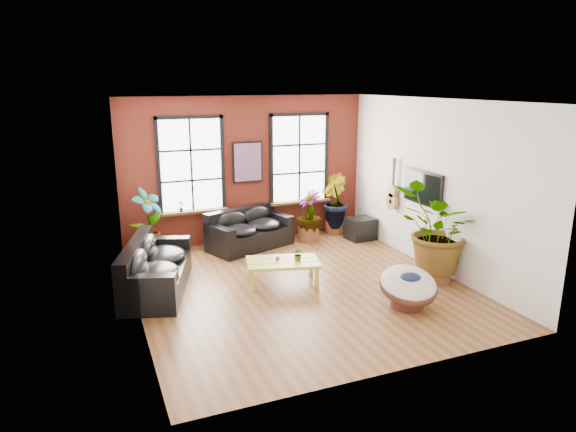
# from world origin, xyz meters

# --- Properties ---
(room) EXTENTS (6.04, 6.54, 3.54)m
(room) POSITION_xyz_m (0.00, 0.15, 1.75)
(room) COLOR brown
(room) RESTS_ON ground
(sofa_back) EXTENTS (2.19, 1.59, 0.91)m
(sofa_back) POSITION_xyz_m (-0.17, 2.67, 0.41)
(sofa_back) COLOR black
(sofa_back) RESTS_ON ground
(sofa_left) EXTENTS (1.68, 2.58, 0.94)m
(sofa_left) POSITION_xyz_m (-2.62, 0.84, 0.43)
(sofa_left) COLOR black
(sofa_left) RESTS_ON ground
(coffee_table) EXTENTS (1.55, 1.12, 0.54)m
(coffee_table) POSITION_xyz_m (-0.23, 0.30, 0.40)
(coffee_table) COLOR #B6BC43
(coffee_table) RESTS_ON ground
(papasan_chair) EXTENTS (1.18, 1.19, 0.75)m
(papasan_chair) POSITION_xyz_m (1.37, -1.57, 0.39)
(papasan_chair) COLOR #4F281C
(papasan_chair) RESTS_ON ground
(poster) EXTENTS (0.74, 0.06, 0.98)m
(poster) POSITION_xyz_m (0.00, 3.18, 1.95)
(poster) COLOR black
(poster) RESTS_ON room
(tv_wall_unit) EXTENTS (0.13, 1.86, 1.20)m
(tv_wall_unit) POSITION_xyz_m (2.93, 0.60, 1.54)
(tv_wall_unit) COLOR black
(tv_wall_unit) RESTS_ON room
(media_box) EXTENTS (0.70, 0.60, 0.55)m
(media_box) POSITION_xyz_m (2.60, 2.22, 0.27)
(media_box) COLOR black
(media_box) RESTS_ON ground
(pot_back_left) EXTENTS (0.68, 0.68, 0.40)m
(pot_back_left) POSITION_xyz_m (-2.46, 2.80, 0.20)
(pot_back_left) COLOR brown
(pot_back_left) RESTS_ON ground
(pot_back_right) EXTENTS (0.61, 0.61, 0.37)m
(pot_back_right) POSITION_xyz_m (2.26, 2.94, 0.18)
(pot_back_right) COLOR brown
(pot_back_right) RESTS_ON ground
(pot_right_wall) EXTENTS (0.66, 0.66, 0.42)m
(pot_right_wall) POSITION_xyz_m (2.59, -0.76, 0.21)
(pot_right_wall) COLOR brown
(pot_right_wall) RESTS_ON ground
(pot_mid) EXTENTS (0.68, 0.68, 0.37)m
(pot_mid) POSITION_xyz_m (1.35, 2.58, 0.19)
(pot_mid) COLOR brown
(pot_mid) RESTS_ON ground
(floor_plant_back_left) EXTENTS (0.91, 0.86, 1.43)m
(floor_plant_back_left) POSITION_xyz_m (-2.43, 2.80, 0.86)
(floor_plant_back_left) COLOR #17581A
(floor_plant_back_left) RESTS_ON ground
(floor_plant_back_right) EXTENTS (0.79, 0.90, 1.40)m
(floor_plant_back_right) POSITION_xyz_m (2.22, 2.97, 0.85)
(floor_plant_back_right) COLOR #17581A
(floor_plant_back_right) RESTS_ON ground
(floor_plant_right_wall) EXTENTS (1.92, 1.78, 1.75)m
(floor_plant_right_wall) POSITION_xyz_m (2.57, -0.75, 1.04)
(floor_plant_right_wall) COLOR #17581A
(floor_plant_right_wall) RESTS_ON ground
(floor_plant_mid) EXTENTS (0.75, 0.75, 1.10)m
(floor_plant_mid) POSITION_xyz_m (1.35, 2.57, 0.69)
(floor_plant_mid) COLOR #17581A
(floor_plant_mid) RESTS_ON ground
(table_plant) EXTENTS (0.29, 0.27, 0.26)m
(table_plant) POSITION_xyz_m (0.06, 0.20, 0.58)
(table_plant) COLOR #17581A
(table_plant) RESTS_ON coffee_table
(sill_plant_left) EXTENTS (0.17, 0.17, 0.27)m
(sill_plant_left) POSITION_xyz_m (-1.65, 3.13, 1.04)
(sill_plant_left) COLOR #17581A
(sill_plant_left) RESTS_ON room
(sill_plant_right) EXTENTS (0.19, 0.19, 0.27)m
(sill_plant_right) POSITION_xyz_m (1.70, 3.13, 1.04)
(sill_plant_right) COLOR #17581A
(sill_plant_right) RESTS_ON room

